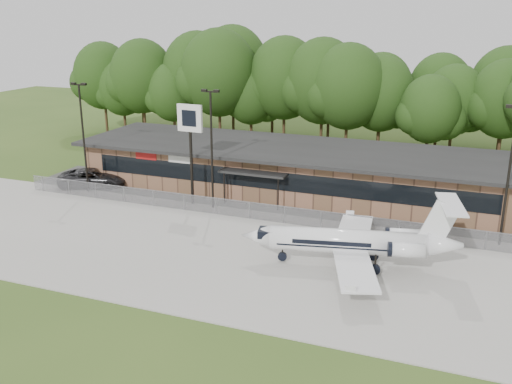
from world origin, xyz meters
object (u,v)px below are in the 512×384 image
at_px(pole_sign, 190,129).
at_px(suv, 93,178).
at_px(terminal, 294,168).
at_px(business_jet, 355,243).

bearing_deg(pole_sign, suv, 177.37).
relative_size(terminal, suv, 6.34).
distance_m(terminal, suv, 19.54).
xyz_separation_m(terminal, business_jet, (8.89, -14.94, -0.43)).
bearing_deg(pole_sign, business_jet, -22.41).
height_order(business_jet, suv, business_jet).
bearing_deg(business_jet, pole_sign, 141.87).
height_order(terminal, pole_sign, pole_sign).
distance_m(terminal, pole_sign, 11.08).
relative_size(terminal, pole_sign, 4.63).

